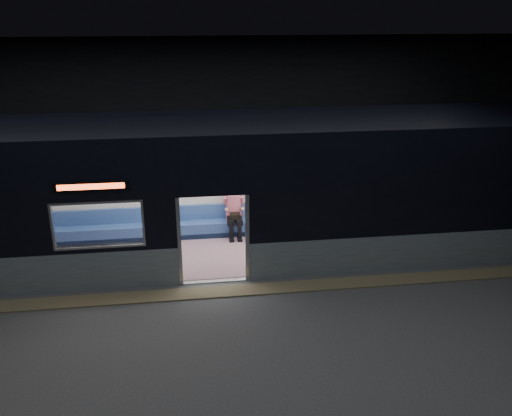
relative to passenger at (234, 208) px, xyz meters
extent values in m
cube|color=#47494C|center=(-0.69, -3.55, -0.82)|extent=(24.00, 14.00, 0.01)
cube|color=black|center=(-0.69, -3.55, 4.17)|extent=(24.00, 14.00, 0.04)
cube|color=black|center=(-0.69, 3.43, 1.69)|extent=(24.00, 0.04, 5.00)
cube|color=#8C7F59|center=(-0.69, -3.00, -0.80)|extent=(22.80, 0.50, 0.03)
cube|color=#8B9FA6|center=(4.16, -2.49, -0.36)|extent=(8.30, 0.12, 0.90)
cube|color=black|center=(4.16, -2.49, 1.24)|extent=(8.30, 0.12, 2.30)
cube|color=black|center=(-0.69, -2.49, 1.81)|extent=(1.40, 0.12, 1.15)
cube|color=#B7BABC|center=(-1.43, -2.49, 0.21)|extent=(0.08, 0.14, 2.05)
cube|color=#B7BABC|center=(0.05, -2.49, 0.21)|extent=(0.08, 0.14, 2.05)
cube|color=black|center=(-3.14, -2.57, 1.58)|extent=(1.50, 0.04, 0.18)
cube|color=#E4491E|center=(-3.14, -2.57, 1.58)|extent=(1.34, 0.03, 0.12)
cube|color=silver|center=(-0.69, 0.39, 0.79)|extent=(18.00, 0.12, 3.20)
cube|color=black|center=(-0.69, -1.05, 2.46)|extent=(18.00, 3.00, 0.15)
cube|color=gray|center=(-0.69, -1.05, -0.79)|extent=(17.76, 2.76, 0.04)
cube|color=silver|center=(-0.69, -1.05, 1.54)|extent=(17.76, 2.76, 0.10)
cube|color=#334693|center=(-0.69, 0.07, -0.57)|extent=(11.00, 0.48, 0.41)
cube|color=#334693|center=(-0.69, 0.26, -0.16)|extent=(11.00, 0.10, 0.40)
cube|color=#765660|center=(-3.99, -2.14, -0.57)|extent=(4.40, 0.48, 0.41)
cube|color=#765660|center=(2.61, -2.14, -0.57)|extent=(4.40, 0.48, 0.41)
cylinder|color=silver|center=(-1.64, -2.18, 0.36)|extent=(0.04, 0.04, 2.26)
cylinder|color=silver|center=(-1.64, 0.08, 0.36)|extent=(0.04, 0.04, 2.26)
cylinder|color=silver|center=(0.26, -2.18, 0.36)|extent=(0.04, 0.04, 2.26)
cylinder|color=silver|center=(0.26, 0.08, 0.36)|extent=(0.04, 0.04, 2.26)
cylinder|color=silver|center=(-0.69, 0.03, 1.14)|extent=(11.00, 0.03, 0.03)
cube|color=black|center=(-0.11, -0.16, -0.28)|extent=(0.17, 0.48, 0.16)
cube|color=black|center=(0.11, -0.16, -0.28)|extent=(0.17, 0.48, 0.16)
cylinder|color=black|center=(-0.11, -0.38, -0.56)|extent=(0.11, 0.11, 0.43)
cylinder|color=black|center=(0.11, -0.38, -0.56)|extent=(0.11, 0.11, 0.43)
cube|color=#C26371|center=(0.00, 0.04, -0.26)|extent=(0.41, 0.23, 0.21)
cylinder|color=#C26371|center=(0.00, 0.07, 0.10)|extent=(0.40, 0.40, 0.53)
sphere|color=tan|center=(0.00, 0.05, 0.48)|extent=(0.22, 0.22, 0.22)
sphere|color=black|center=(0.00, 0.09, 0.52)|extent=(0.23, 0.23, 0.23)
cube|color=black|center=(0.01, -0.23, -0.13)|extent=(0.31, 0.28, 0.13)
cube|color=white|center=(0.33, 0.31, 0.67)|extent=(1.04, 0.03, 0.68)
camera|label=1|loc=(-1.26, -13.34, 4.99)|focal=38.00mm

